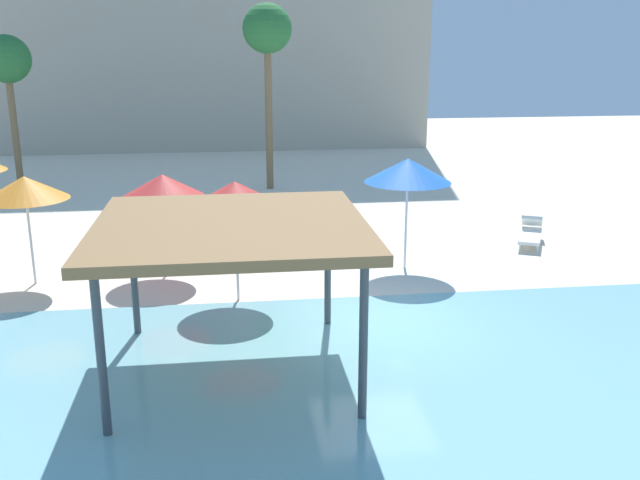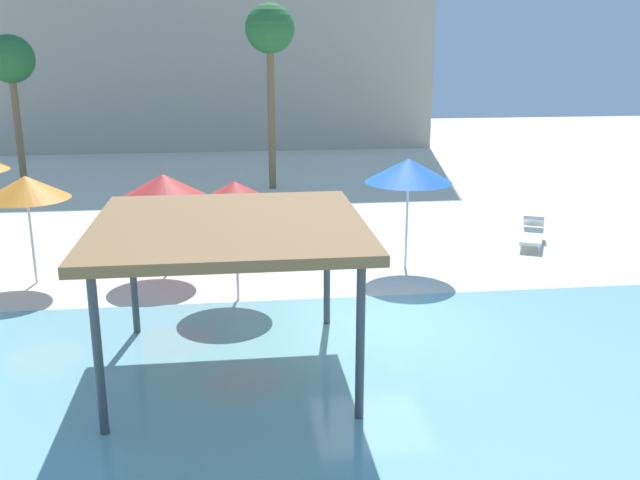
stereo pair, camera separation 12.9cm
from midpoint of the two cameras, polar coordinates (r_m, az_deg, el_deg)
ground_plane at (r=15.18m, az=4.49°, el=-6.66°), size 80.00×80.00×0.00m
lagoon_water at (r=10.65m, az=10.29°, el=-17.20°), size 44.00×13.50×0.04m
shade_pavilion at (r=12.21m, az=-7.03°, el=0.75°), size 4.61×4.61×2.80m
beach_umbrella_blue_0 at (r=18.21m, az=7.34°, el=5.56°), size 2.23×2.23×2.91m
beach_umbrella_red_3 at (r=15.89m, az=-6.63°, el=3.74°), size 2.00×2.00×2.78m
beach_umbrella_red_4 at (r=18.10m, az=-12.29°, el=4.30°), size 2.10×2.10×2.59m
beach_umbrella_orange_6 at (r=18.30m, az=-22.39°, el=3.92°), size 2.03×2.03×2.68m
lounge_chair_0 at (r=21.75m, az=16.86°, el=0.54°), size 1.37×1.97×0.74m
lounge_chair_4 at (r=21.58m, az=-5.83°, el=1.04°), size 0.81×1.95×0.74m
palm_tree_0 at (r=28.34m, az=-3.91°, el=16.21°), size 1.90×1.90×7.19m
palm_tree_1 at (r=31.49m, az=-23.52°, el=12.96°), size 1.90×1.90×6.04m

